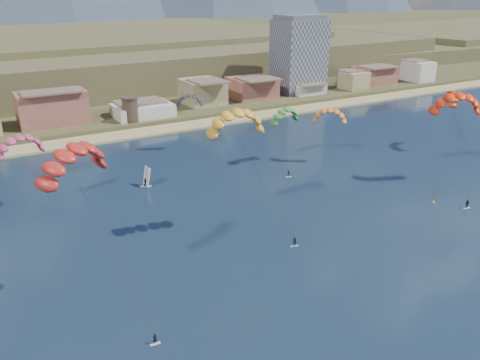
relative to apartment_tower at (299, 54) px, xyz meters
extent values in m
plane|color=black|center=(-85.00, -128.00, -17.82)|extent=(2400.00, 2400.00, 0.00)
cube|color=tan|center=(-85.00, -22.00, -17.57)|extent=(2200.00, 12.00, 0.90)
cube|color=brown|center=(-45.00, 92.00, -8.32)|extent=(320.00, 150.00, 15.00)
cube|color=brown|center=(175.00, 77.00, -11.82)|extent=(240.00, 120.00, 8.00)
cube|color=gray|center=(0.00, 0.00, -0.82)|extent=(20.00, 16.00, 30.00)
cube|color=#59595E|center=(0.00, 0.00, 15.18)|extent=(18.00, 14.40, 2.00)
cylinder|color=#47382D|center=(-80.00, -14.00, -11.82)|extent=(5.20, 5.20, 8.00)
cylinder|color=#47382D|center=(-80.00, -14.00, -7.52)|extent=(5.82, 5.82, 0.60)
cube|color=silver|center=(-111.94, -119.78, -17.77)|extent=(1.42, 0.52, 0.09)
imported|color=black|center=(-111.94, -119.78, -16.92)|extent=(0.61, 0.43, 1.61)
cylinder|color=#262626|center=(-114.54, -113.69, -6.78)|extent=(0.05, 0.05, 24.03)
cube|color=silver|center=(-80.31, -107.80, -17.77)|extent=(1.53, 0.74, 0.10)
imported|color=black|center=(-80.31, -107.80, -16.88)|extent=(0.94, 0.80, 1.69)
cylinder|color=#262626|center=(-83.50, -102.73, -7.30)|extent=(0.05, 0.05, 22.37)
cube|color=silver|center=(-38.38, -113.20, -17.76)|extent=(1.74, 0.79, 0.11)
imported|color=black|center=(-38.38, -113.20, -16.75)|extent=(1.19, 0.66, 1.92)
cylinder|color=#262626|center=(-33.31, -106.31, -8.72)|extent=(0.05, 0.05, 23.25)
cube|color=silver|center=(-60.84, -78.70, -17.77)|extent=(1.52, 0.78, 0.10)
imported|color=black|center=(-60.84, -78.70, -16.89)|extent=(1.20, 0.87, 1.67)
cylinder|color=#262626|center=(-58.22, -73.86, -11.65)|extent=(0.05, 0.05, 15.01)
cylinder|color=#262626|center=(-119.88, -71.42, -11.27)|extent=(0.04, 0.04, 14.83)
cylinder|color=#262626|center=(-72.78, -50.57, -11.10)|extent=(0.04, 0.04, 15.13)
cylinder|color=#262626|center=(-44.71, -78.18, -12.18)|extent=(0.04, 0.04, 13.35)
cylinder|color=#262626|center=(-7.24, -86.26, -11.11)|extent=(0.04, 0.04, 15.11)
cube|color=silver|center=(-94.10, -66.62, -17.75)|extent=(2.74, 1.98, 0.13)
imported|color=black|center=(-94.10, -66.62, -16.72)|extent=(1.13, 1.00, 1.94)
cube|color=white|center=(-93.65, -66.62, -15.33)|extent=(2.32, 3.06, 4.62)
sphere|color=yellow|center=(-42.21, -107.70, -17.70)|extent=(0.67, 0.67, 0.67)
camera|label=1|loc=(-128.03, -169.99, 26.37)|focal=36.01mm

